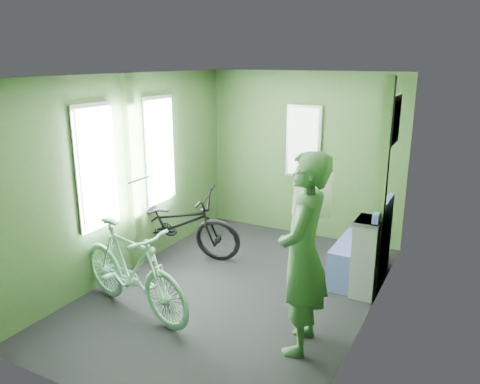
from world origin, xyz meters
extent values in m
plane|color=black|center=(0.00, 0.00, 0.00)|extent=(4.00, 4.00, 0.00)
cube|color=silver|center=(0.00, 0.00, 2.30)|extent=(2.80, 4.00, 0.02)
cube|color=#335226|center=(0.00, 2.00, 1.15)|extent=(2.80, 0.02, 2.30)
cube|color=#335226|center=(0.00, -2.00, 1.15)|extent=(2.80, 0.02, 2.30)
cube|color=#335226|center=(-1.40, 0.00, 1.15)|extent=(0.02, 4.00, 2.30)
cube|color=#335226|center=(1.40, 0.00, 1.15)|extent=(0.02, 4.00, 2.30)
cube|color=#335226|center=(-1.36, 0.00, 1.15)|extent=(0.08, 0.12, 2.30)
cube|color=silver|center=(-1.35, -0.55, 1.35)|extent=(0.02, 0.56, 1.34)
cube|color=silver|center=(-1.35, 0.55, 1.35)|extent=(0.02, 0.56, 1.34)
cube|color=white|center=(-1.34, -0.55, 1.88)|extent=(0.00, 0.12, 0.12)
cube|color=white|center=(-1.34, 0.55, 1.88)|extent=(0.00, 0.12, 0.12)
cylinder|color=silver|center=(-1.29, 0.00, 1.10)|extent=(0.03, 0.40, 0.03)
cube|color=#335226|center=(1.35, 0.60, 1.15)|extent=(0.10, 0.10, 2.30)
cube|color=white|center=(1.38, 0.90, 1.85)|extent=(0.02, 0.40, 0.50)
cube|color=silver|center=(0.00, 1.96, 1.35)|extent=(0.50, 0.02, 1.00)
imported|color=black|center=(-1.12, 0.45, 0.00)|extent=(1.83, 1.05, 1.00)
imported|color=#82D1AD|center=(-0.68, -0.88, 0.00)|extent=(1.67, 0.87, 0.99)
imported|color=#315A31|center=(0.99, -0.64, 0.88)|extent=(0.51, 0.69, 1.75)
cube|color=silver|center=(0.95, -0.35, 1.32)|extent=(0.34, 0.16, 0.39)
cube|color=slate|center=(1.26, 0.58, 0.43)|extent=(0.25, 0.35, 0.85)
cube|color=navy|center=(1.12, 0.90, 0.23)|extent=(0.51, 0.91, 0.45)
cube|color=navy|center=(1.34, 0.90, 0.70)|extent=(0.06, 0.90, 0.50)
camera|label=1|loc=(2.21, -4.08, 2.45)|focal=35.00mm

